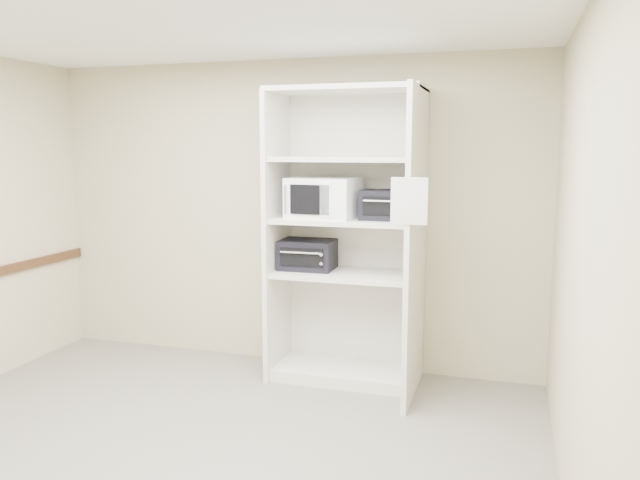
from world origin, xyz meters
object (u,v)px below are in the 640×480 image
(shelving_unit, at_px, (351,247))
(toaster_oven_upper, at_px, (387,205))
(microwave, at_px, (324,198))
(toaster_oven_lower, at_px, (308,254))

(shelving_unit, bearing_deg, toaster_oven_upper, -1.89)
(shelving_unit, bearing_deg, microwave, -170.33)
(toaster_oven_upper, bearing_deg, microwave, -178.27)
(shelving_unit, relative_size, toaster_oven_upper, 5.88)
(shelving_unit, xyz_separation_m, microwave, (-0.22, -0.04, 0.40))
(microwave, xyz_separation_m, toaster_oven_lower, (-0.16, 0.06, -0.49))
(shelving_unit, height_order, toaster_oven_upper, shelving_unit)
(microwave, xyz_separation_m, toaster_oven_upper, (0.52, 0.03, -0.05))
(toaster_oven_upper, bearing_deg, shelving_unit, 176.73)
(shelving_unit, xyz_separation_m, toaster_oven_upper, (0.30, -0.01, 0.36))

